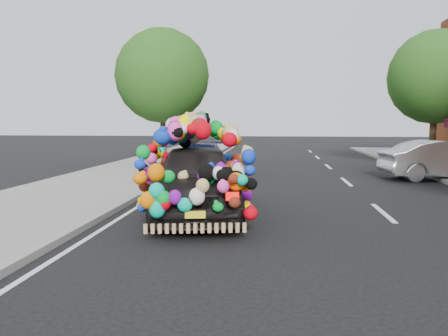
{
  "coord_description": "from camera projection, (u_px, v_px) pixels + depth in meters",
  "views": [
    {
      "loc": [
        1.19,
        -9.83,
        2.02
      ],
      "look_at": [
        -0.01,
        0.56,
        0.9
      ],
      "focal_mm": 35.0,
      "sensor_mm": 36.0,
      "label": 1
    }
  ],
  "objects": [
    {
      "name": "ground",
      "position": [
        222.0,
        209.0,
        10.06
      ],
      "size": [
        100.0,
        100.0,
        0.0
      ],
      "primitive_type": "plane",
      "color": "black",
      "rests_on": "ground"
    },
    {
      "name": "sidewalk",
      "position": [
        45.0,
        203.0,
        10.54
      ],
      "size": [
        4.0,
        60.0,
        0.12
      ],
      "primitive_type": "cube",
      "color": "gray",
      "rests_on": "ground"
    },
    {
      "name": "kerb",
      "position": [
        123.0,
        204.0,
        10.32
      ],
      "size": [
        0.15,
        60.0,
        0.13
      ],
      "primitive_type": "cube",
      "color": "gray",
      "rests_on": "ground"
    },
    {
      "name": "lane_markings",
      "position": [
        383.0,
        213.0,
        9.65
      ],
      "size": [
        6.0,
        50.0,
        0.01
      ],
      "primitive_type": null,
      "color": "silver",
      "rests_on": "ground"
    },
    {
      "name": "tree_near_sidewalk",
      "position": [
        163.0,
        76.0,
        19.45
      ],
      "size": [
        4.2,
        4.2,
        6.13
      ],
      "color": "#332114",
      "rests_on": "ground"
    },
    {
      "name": "tree_far_b",
      "position": [
        436.0,
        77.0,
        18.61
      ],
      "size": [
        4.0,
        4.0,
        5.9
      ],
      "color": "#332114",
      "rests_on": "ground"
    },
    {
      "name": "plush_art_car",
      "position": [
        196.0,
        163.0,
        9.42
      ],
      "size": [
        2.94,
        5.01,
        2.19
      ],
      "rotation": [
        0.0,
        0.0,
        0.17
      ],
      "color": "black",
      "rests_on": "ground"
    },
    {
      "name": "navy_sedan",
      "position": [
        201.0,
        160.0,
        15.96
      ],
      "size": [
        1.92,
        4.28,
        1.22
      ],
      "primitive_type": "imported",
      "rotation": [
        0.0,
        0.0,
        0.05
      ],
      "color": "black",
      "rests_on": "ground"
    },
    {
      "name": "silver_hatchback",
      "position": [
        443.0,
        160.0,
        15.06
      ],
      "size": [
        4.3,
        2.02,
        1.36
      ],
      "primitive_type": "imported",
      "rotation": [
        0.0,
        0.0,
        1.71
      ],
      "color": "#ACADB4",
      "rests_on": "ground"
    }
  ]
}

